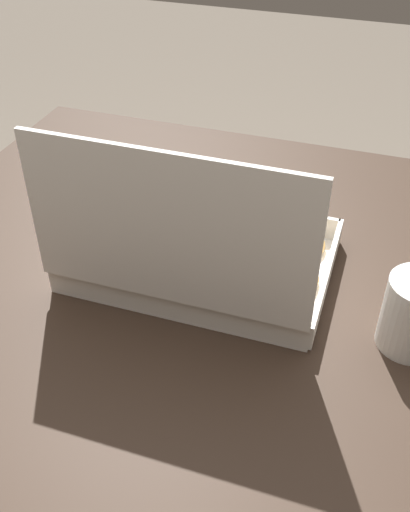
# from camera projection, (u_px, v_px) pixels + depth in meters

# --- Properties ---
(ground_plane) EXTENTS (8.00, 8.00, 0.00)m
(ground_plane) POSITION_uv_depth(u_px,v_px,m) (201.00, 510.00, 1.42)
(ground_plane) COLOR #6B6054
(dining_table) EXTENTS (1.07, 0.99, 0.73)m
(dining_table) POSITION_uv_depth(u_px,v_px,m) (200.00, 313.00, 1.02)
(dining_table) COLOR #38281E
(dining_table) RESTS_ON ground_plane
(donut_box) EXTENTS (0.40, 0.28, 0.28)m
(donut_box) POSITION_uv_depth(u_px,v_px,m) (195.00, 252.00, 0.93)
(donut_box) COLOR white
(donut_box) RESTS_ON dining_table
(paper_napkin) EXTENTS (0.17, 0.15, 0.01)m
(paper_napkin) POSITION_uv_depth(u_px,v_px,m) (234.00, 191.00, 1.15)
(paper_napkin) COLOR #CC4C47
(paper_napkin) RESTS_ON dining_table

